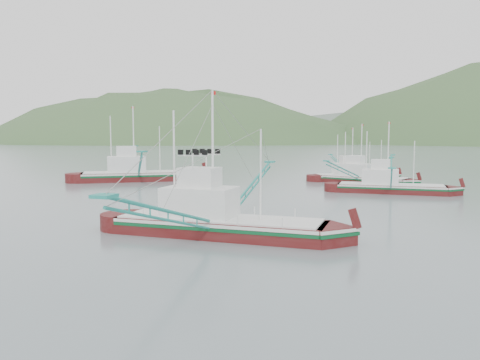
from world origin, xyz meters
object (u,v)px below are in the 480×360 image
(bg_boat_left, at_px, (137,164))
(bg_boat_far, at_px, (354,169))
(bg_boat_right, at_px, (389,182))
(bg_boat_extra, at_px, (363,171))
(main_boat, at_px, (216,213))

(bg_boat_left, bearing_deg, bg_boat_far, -13.52)
(bg_boat_right, xyz_separation_m, bg_boat_extra, (-3.45, 9.93, 0.54))
(bg_boat_left, distance_m, bg_boat_extra, 32.42)
(bg_boat_right, distance_m, bg_boat_far, 14.84)
(bg_boat_right, height_order, bg_boat_far, bg_boat_right)
(bg_boat_right, height_order, bg_boat_left, bg_boat_left)
(bg_boat_left, xyz_separation_m, bg_boat_extra, (31.87, 5.93, -0.71))
(main_boat, bearing_deg, bg_boat_extra, 79.68)
(bg_boat_left, bearing_deg, bg_boat_extra, -21.17)
(main_boat, height_order, bg_boat_far, main_boat)
(bg_boat_far, relative_size, bg_boat_left, 0.74)
(main_boat, distance_m, bg_boat_far, 42.26)
(bg_boat_right, bearing_deg, bg_boat_far, 109.83)
(main_boat, bearing_deg, bg_boat_right, 69.35)
(main_boat, relative_size, bg_boat_left, 0.97)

